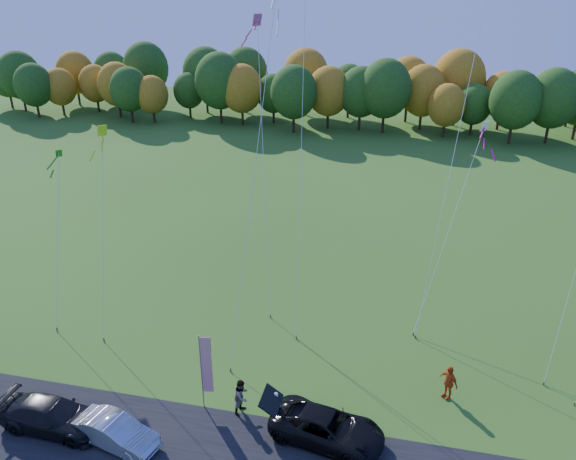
% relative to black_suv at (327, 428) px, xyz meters
% --- Properties ---
extents(ground, '(160.00, 160.00, 0.00)m').
position_rel_black_suv_xyz_m(ground, '(-3.64, 1.80, -0.75)').
color(ground, '#335F19').
extents(tree_line, '(116.00, 12.00, 10.00)m').
position_rel_black_suv_xyz_m(tree_line, '(-3.64, 56.80, -0.75)').
color(tree_line, '#1E4711').
rests_on(tree_line, ground).
extents(black_suv, '(5.74, 3.46, 1.49)m').
position_rel_black_suv_xyz_m(black_suv, '(0.00, 0.00, 0.00)').
color(black_suv, black).
rests_on(black_suv, ground).
extents(silver_sedan, '(4.45, 2.40, 1.39)m').
position_rel_black_suv_xyz_m(silver_sedan, '(-9.48, -2.39, -0.05)').
color(silver_sedan, silver).
rests_on(silver_sedan, ground).
extents(dark_truck_a, '(5.25, 2.28, 1.50)m').
position_rel_black_suv_xyz_m(dark_truck_a, '(-12.94, -2.13, 0.01)').
color(dark_truck_a, black).
rests_on(dark_truck_a, ground).
extents(person_tailgate_a, '(0.55, 0.74, 1.86)m').
position_rel_black_suv_xyz_m(person_tailgate_a, '(-2.58, 0.55, 0.18)').
color(person_tailgate_a, white).
rests_on(person_tailgate_a, ground).
extents(person_tailgate_b, '(0.93, 1.07, 1.89)m').
position_rel_black_suv_xyz_m(person_tailgate_b, '(-4.43, 0.95, 0.20)').
color(person_tailgate_b, gray).
rests_on(person_tailgate_b, ground).
extents(person_east, '(1.14, 1.12, 1.93)m').
position_rel_black_suv_xyz_m(person_east, '(5.57, 4.27, 0.22)').
color(person_east, '#CA4813').
rests_on(person_east, ground).
extents(feather_flag, '(0.57, 0.16, 4.33)m').
position_rel_black_suv_xyz_m(feather_flag, '(-6.20, 0.88, 1.91)').
color(feather_flag, '#999999').
rests_on(feather_flag, ground).
extents(kite_delta_blue, '(3.65, 12.90, 30.19)m').
position_rel_black_suv_xyz_m(kite_delta_blue, '(-4.01, 13.50, 14.21)').
color(kite_delta_blue, '#4C3F33').
rests_on(kite_delta_blue, ground).
extents(kite_parafoil_orange, '(5.25, 13.91, 31.43)m').
position_rel_black_suv_xyz_m(kite_parafoil_orange, '(5.73, 15.83, 14.83)').
color(kite_parafoil_orange, '#4C3F33').
rests_on(kite_parafoil_orange, ground).
extents(kite_delta_red, '(2.68, 10.90, 22.18)m').
position_rel_black_suv_xyz_m(kite_delta_red, '(-5.63, 9.22, 11.01)').
color(kite_delta_red, '#4C3F33').
rests_on(kite_delta_red, ground).
extents(kite_diamond_yellow, '(2.25, 6.29, 11.95)m').
position_rel_black_suv_xyz_m(kite_diamond_yellow, '(-15.04, 7.64, 5.03)').
color(kite_diamond_yellow, '#4C3F33').
rests_on(kite_diamond_yellow, ground).
extents(kite_diamond_green, '(2.11, 5.95, 10.05)m').
position_rel_black_suv_xyz_m(kite_diamond_green, '(-18.40, 7.87, 4.16)').
color(kite_diamond_green, '#4C3F33').
rests_on(kite_diamond_green, ground).
extents(kite_diamond_white, '(3.78, 7.65, 11.98)m').
position_rel_black_suv_xyz_m(kite_diamond_white, '(5.38, 12.96, 5.03)').
color(kite_diamond_white, '#4C3F33').
rests_on(kite_diamond_white, ground).
extents(kite_diamond_pink, '(3.10, 7.72, 18.04)m').
position_rel_black_suv_xyz_m(kite_diamond_pink, '(-6.37, 12.92, 8.02)').
color(kite_diamond_pink, '#4C3F33').
rests_on(kite_diamond_pink, ground).
extents(kite_diamond_blue_low, '(2.59, 5.66, 11.28)m').
position_rel_black_suv_xyz_m(kite_diamond_blue_low, '(11.67, 8.93, 4.67)').
color(kite_diamond_blue_low, '#4C3F33').
rests_on(kite_diamond_blue_low, ground).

